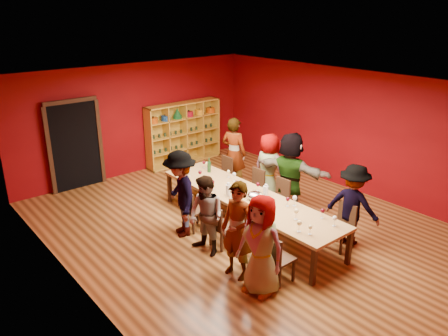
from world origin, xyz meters
The scene contains 48 objects.
room_shell centered at (0.00, 0.00, 1.50)m, with size 7.10×9.10×3.04m.
tasting_table centered at (0.00, 0.00, 0.70)m, with size 1.10×4.50×0.75m.
doorway centered at (-1.80, 4.43, 1.12)m, with size 1.40×0.17×2.30m.
shelving_unit centered at (1.40, 4.32, 0.98)m, with size 2.40×0.40×1.80m.
chair_person_left_0 centered at (-0.91, -1.72, 0.50)m, with size 0.42×0.42×0.89m.
person_left_0 centered at (-1.28, -1.72, 0.85)m, with size 0.83×0.45×1.70m, color #46454A.
chair_person_left_1 centered at (-0.91, -1.15, 0.50)m, with size 0.42×0.42×0.89m.
person_left_1 centered at (-1.28, -1.15, 0.87)m, with size 0.63×0.46×1.73m, color #161D3C.
chair_person_left_2 centered at (-0.91, -0.23, 0.50)m, with size 0.42×0.42×0.89m.
person_left_2 centered at (-1.23, -0.23, 0.77)m, with size 0.74×0.41×1.53m, color #5982B7.
chair_person_left_3 centered at (-0.91, 0.68, 0.50)m, with size 0.42×0.42×0.89m.
person_left_3 centered at (-1.18, 0.68, 0.89)m, with size 1.15×0.48×1.78m, color #C08186.
chair_person_right_0 centered at (0.91, -1.72, 0.50)m, with size 0.42×0.42×0.89m.
person_right_0 centered at (1.16, -1.72, 0.82)m, with size 1.05×0.43×1.63m, color #131535.
chair_person_right_2 centered at (0.91, -0.06, 0.50)m, with size 0.42×0.42×0.89m.
person_right_2 centered at (1.23, -0.06, 0.94)m, with size 1.75×0.50×1.89m, color #CA878E.
chair_person_right_3 centered at (0.91, 0.72, 0.50)m, with size 0.42×0.42×0.89m.
person_right_3 centered at (1.34, 0.72, 0.83)m, with size 0.81×0.44×1.66m, color #4B4B50.
chair_person_right_4 centered at (0.91, 1.85, 0.50)m, with size 0.42×0.42×0.89m.
person_right_4 centered at (1.24, 1.85, 0.92)m, with size 0.67×0.49×1.85m, color silver.
wine_glass_0 centered at (-0.04, -1.35, 0.91)m, with size 0.09×0.09×0.22m.
wine_glass_1 centered at (-0.31, 0.00, 0.89)m, with size 0.08×0.08×0.19m.
wine_glass_2 centered at (-0.34, 0.71, 0.91)m, with size 0.09×0.09×0.22m.
wine_glass_3 centered at (0.37, -1.62, 0.89)m, with size 0.08×0.08×0.20m.
wine_glass_4 centered at (0.31, 1.75, 0.89)m, with size 0.08×0.08×0.19m.
wine_glass_5 centered at (0.36, 1.02, 0.88)m, with size 0.07×0.07×0.18m.
wine_glass_6 centered at (-0.35, 0.94, 0.90)m, with size 0.08×0.08×0.21m.
wine_glass_7 centered at (0.31, 0.77, 0.90)m, with size 0.08×0.08×0.21m.
wine_glass_8 centered at (-0.33, 0.09, 0.91)m, with size 0.09×0.09×0.21m.
wine_glass_9 centered at (0.29, -1.95, 0.90)m, with size 0.08×0.08×0.20m.
wine_glass_10 centered at (0.38, -0.94, 0.91)m, with size 0.09×0.09×0.22m.
wine_glass_11 centered at (-0.28, 1.65, 0.90)m, with size 0.08×0.08×0.20m.
wine_glass_12 centered at (0.31, 1.87, 0.88)m, with size 0.07×0.07×0.18m.
wine_glass_13 centered at (0.10, 0.44, 0.88)m, with size 0.07×0.07×0.18m.
wine_glass_14 centered at (0.33, 0.03, 0.89)m, with size 0.08×0.08×0.20m.
wine_glass_15 centered at (-0.35, -1.69, 0.91)m, with size 0.09×0.09×0.22m.
wine_glass_16 centered at (-0.33, 1.82, 0.91)m, with size 0.09×0.09×0.22m.
wine_glass_17 centered at (-0.29, -0.86, 0.90)m, with size 0.08×0.08×0.21m.
wine_glass_18 centered at (-0.19, 1.35, 0.90)m, with size 0.08×0.08×0.21m.
wine_glass_19 centered at (-0.03, -0.43, 0.90)m, with size 0.08×0.08×0.20m.
wine_glass_20 centered at (-0.38, -0.99, 0.88)m, with size 0.07×0.07×0.18m.
wine_glass_21 centered at (0.32, -0.18, 0.89)m, with size 0.08×0.08×0.19m.
wine_glass_22 centered at (0.26, -0.87, 0.89)m, with size 0.08×0.08×0.20m.
wine_glass_23 centered at (-0.27, -1.87, 0.88)m, with size 0.07×0.07×0.18m.
spittoon_bowl centered at (0.00, -0.23, 0.83)m, with size 0.32×0.32×0.18m, color silver.
carafe_a centered at (-0.29, 0.25, 0.88)m, with size 0.12×0.12×0.28m.
carafe_b centered at (0.26, -0.27, 0.87)m, with size 0.12×0.12×0.27m.
wine_bottle centered at (0.24, 1.57, 0.88)m, with size 0.10×0.10×0.35m.
Camera 1 is at (-5.58, -5.98, 4.39)m, focal length 35.00 mm.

